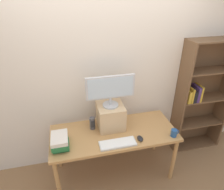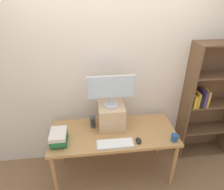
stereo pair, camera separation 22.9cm
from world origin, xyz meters
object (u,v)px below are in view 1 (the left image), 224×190
at_px(desk, 114,137).
at_px(book_stack, 60,141).
at_px(coffee_mug, 174,133).
at_px(keyboard, 118,143).
at_px(computer_mouse, 140,138).
at_px(desk_speaker, 92,123).
at_px(bookshelf_unit, 201,97).
at_px(riser_box, 111,116).
at_px(computer_monitor, 110,89).

relative_size(desk, book_stack, 5.87).
bearing_deg(coffee_mug, keyboard, 178.56).
distance_m(computer_mouse, desk_speaker, 0.63).
height_order(bookshelf_unit, computer_mouse, bookshelf_unit).
relative_size(bookshelf_unit, keyboard, 4.07).
bearing_deg(computer_mouse, coffee_mug, -4.40).
distance_m(desk, keyboard, 0.24).
bearing_deg(computer_mouse, riser_box, 129.60).
relative_size(keyboard, desk_speaker, 2.59).
bearing_deg(computer_mouse, desk, 142.76).
bearing_deg(bookshelf_unit, desk_speaker, -174.76).
bearing_deg(coffee_mug, desk, 160.99).
height_order(bookshelf_unit, keyboard, bookshelf_unit).
bearing_deg(bookshelf_unit, computer_monitor, -173.80).
relative_size(riser_box, keyboard, 0.79).
distance_m(riser_box, book_stack, 0.69).
bearing_deg(keyboard, computer_monitor, 90.37).
height_order(bookshelf_unit, coffee_mug, bookshelf_unit).
distance_m(bookshelf_unit, riser_box, 1.41).
bearing_deg(riser_box, coffee_mug, -27.96).
relative_size(computer_monitor, coffee_mug, 5.50).
relative_size(computer_monitor, keyboard, 1.38).
relative_size(riser_box, book_stack, 1.26).
bearing_deg(computer_monitor, coffee_mug, -27.87).
distance_m(riser_box, keyboard, 0.38).
relative_size(desk, computer_mouse, 15.09).
distance_m(desk, computer_mouse, 0.35).
relative_size(bookshelf_unit, computer_mouse, 16.74).
bearing_deg(riser_box, desk_speaker, 179.87).
xyz_separation_m(keyboard, coffee_mug, (0.70, -0.02, 0.03)).
relative_size(desk, coffee_mug, 14.67).
height_order(desk, keyboard, keyboard).
distance_m(book_stack, coffee_mug, 1.35).
bearing_deg(coffee_mug, desk_speaker, 158.30).
height_order(desk, riser_box, riser_box).
xyz_separation_m(bookshelf_unit, keyboard, (-1.40, -0.51, -0.16)).
bearing_deg(book_stack, desk_speaker, 31.11).
xyz_separation_m(bookshelf_unit, desk_speaker, (-1.64, -0.15, -0.09)).
relative_size(bookshelf_unit, desk_speaker, 10.55).
height_order(keyboard, desk_speaker, desk_speaker).
xyz_separation_m(desk, computer_mouse, (0.27, -0.21, 0.09)).
height_order(bookshelf_unit, computer_monitor, bookshelf_unit).
relative_size(riser_box, computer_monitor, 0.57).
xyz_separation_m(desk, book_stack, (-0.65, -0.11, 0.15)).
relative_size(book_stack, desk_speaker, 1.62).
xyz_separation_m(computer_monitor, book_stack, (-0.64, -0.24, -0.46)).
relative_size(riser_box, computer_mouse, 3.23).
xyz_separation_m(desk, computer_monitor, (-0.01, 0.13, 0.61)).
bearing_deg(computer_monitor, book_stack, -159.33).
xyz_separation_m(book_stack, desk_speaker, (0.40, 0.24, 0.00)).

